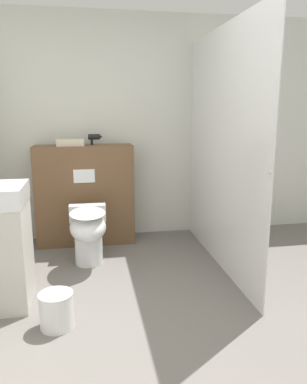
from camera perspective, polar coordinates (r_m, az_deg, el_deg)
The scene contains 8 objects.
ground_plane at distance 2.51m, azimuth 1.20°, elevation -23.31°, with size 12.00×12.00×0.00m, color slate.
wall_back at distance 4.34m, azimuth -4.76°, elevation 9.63°, with size 8.00×0.06×2.50m.
partition_panel at distance 4.18m, azimuth -10.38°, elevation -0.45°, with size 1.05×0.32×1.09m.
shower_glass at distance 3.52m, azimuth 10.29°, elevation 6.27°, with size 0.04×2.01×2.19m.
toilet at distance 3.62m, azimuth -9.93°, elevation -5.87°, with size 0.36×0.59×0.54m.
hair_drier at distance 4.13m, azimuth -8.97°, elevation 8.24°, with size 0.15×0.06×0.12m.
folded_towel at distance 4.08m, azimuth -12.53°, elevation 7.37°, with size 0.29×0.17×0.07m.
waste_bin at distance 2.76m, azimuth -14.56°, elevation -17.04°, with size 0.23×0.23×0.25m.
Camera 1 is at (-0.40, -1.99, 1.48)m, focal length 35.00 mm.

